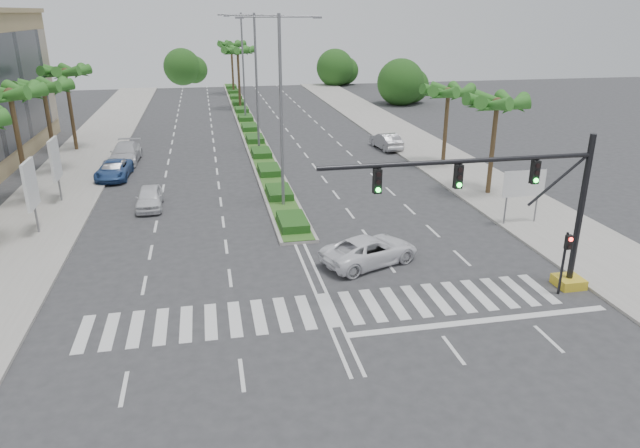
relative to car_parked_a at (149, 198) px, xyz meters
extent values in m
plane|color=#333335|center=(8.57, -15.69, -0.70)|extent=(160.00, 160.00, 0.00)
cube|color=gray|center=(23.77, 4.31, -0.62)|extent=(6.00, 120.00, 0.15)
cube|color=gray|center=(-6.63, 4.31, -0.62)|extent=(6.00, 120.00, 0.15)
cube|color=gray|center=(8.57, 29.31, -0.60)|extent=(2.20, 75.00, 0.20)
cube|color=#385B1F|center=(8.57, 29.31, -0.48)|extent=(1.80, 75.00, 0.04)
cube|color=gold|center=(20.07, -15.69, -0.47)|extent=(1.20, 1.20, 0.45)
cylinder|color=black|center=(20.07, -15.69, 3.00)|extent=(0.28, 0.28, 7.00)
cylinder|color=black|center=(14.07, -15.69, 5.60)|extent=(12.00, 0.20, 0.20)
cylinder|color=black|center=(18.67, -15.69, 4.50)|extent=(2.53, 0.12, 2.15)
cube|color=black|center=(17.57, -15.69, 4.95)|extent=(0.32, 0.24, 1.00)
cylinder|color=#19E533|center=(17.57, -15.83, 4.63)|extent=(0.20, 0.06, 0.20)
cube|color=black|center=(14.07, -15.69, 4.95)|extent=(0.32, 0.24, 1.00)
cylinder|color=#19E533|center=(14.07, -15.83, 4.63)|extent=(0.20, 0.06, 0.20)
cube|color=black|center=(10.57, -15.69, 4.95)|extent=(0.32, 0.24, 1.00)
cylinder|color=#19E533|center=(10.57, -15.83, 4.63)|extent=(0.20, 0.06, 0.20)
cylinder|color=black|center=(19.17, -16.29, 0.80)|extent=(0.12, 0.12, 3.00)
cube|color=black|center=(19.17, -16.44, 1.90)|extent=(0.28, 0.22, 0.65)
cylinder|color=red|center=(19.17, -16.57, 2.08)|extent=(0.18, 0.05, 0.18)
cylinder|color=slate|center=(21.07, -7.69, 0.70)|extent=(0.10, 0.10, 2.80)
cylinder|color=slate|center=(23.07, -7.69, 0.70)|extent=(0.10, 0.10, 2.80)
cube|color=#0C6638|center=(22.07, -7.69, 1.90)|extent=(2.60, 0.08, 1.50)
cube|color=white|center=(22.07, -7.74, 1.90)|extent=(2.70, 0.02, 1.60)
cylinder|color=slate|center=(-5.93, -3.69, 0.70)|extent=(0.12, 0.12, 2.80)
cube|color=white|center=(-5.93, -3.69, 2.30)|extent=(0.18, 2.10, 2.70)
cube|color=#D8594C|center=(-5.93, -3.69, 2.30)|extent=(0.12, 2.00, 2.60)
cylinder|color=slate|center=(-5.93, 2.31, 0.70)|extent=(0.12, 0.12, 2.80)
cube|color=white|center=(-5.93, 2.31, 2.30)|extent=(0.18, 2.10, 2.70)
cube|color=#D8594C|center=(-5.93, 2.31, 2.30)|extent=(0.12, 2.00, 2.60)
cylinder|color=brown|center=(-7.93, 2.31, 3.00)|extent=(0.32, 0.32, 7.40)
sphere|color=brown|center=(-7.93, 2.31, 6.60)|extent=(0.70, 0.70, 0.70)
cone|color=#28651F|center=(-6.83, 2.31, 6.50)|extent=(0.90, 3.62, 1.50)
cone|color=#28651F|center=(-7.25, 3.17, 6.50)|extent=(3.39, 2.96, 1.50)
cone|color=#28651F|center=(-8.18, 3.38, 6.50)|extent=(3.73, 1.68, 1.50)
cone|color=#28651F|center=(-8.18, 1.24, 6.50)|extent=(3.73, 1.68, 1.50)
cone|color=#28651F|center=(-7.25, 1.45, 6.50)|extent=(3.39, 2.96, 1.50)
cylinder|color=brown|center=(-7.93, 10.31, 2.70)|extent=(0.32, 0.32, 6.80)
sphere|color=brown|center=(-7.93, 10.31, 6.00)|extent=(0.70, 0.70, 0.70)
cone|color=#28651F|center=(-6.83, 10.31, 5.90)|extent=(0.90, 3.62, 1.50)
cone|color=#28651F|center=(-7.25, 11.17, 5.90)|extent=(3.39, 2.96, 1.50)
cone|color=#28651F|center=(-8.18, 11.38, 5.90)|extent=(3.73, 1.68, 1.50)
cone|color=#28651F|center=(-8.92, 10.79, 5.90)|extent=(2.38, 3.65, 1.50)
cone|color=#28651F|center=(-8.92, 9.83, 5.90)|extent=(2.38, 3.65, 1.50)
cone|color=#28651F|center=(-8.18, 9.24, 5.90)|extent=(3.73, 1.68, 1.50)
cone|color=#28651F|center=(-7.25, 9.45, 5.90)|extent=(3.39, 2.96, 1.50)
cylinder|color=brown|center=(-7.93, 18.31, 2.90)|extent=(0.32, 0.32, 7.20)
sphere|color=brown|center=(-7.93, 18.31, 6.40)|extent=(0.70, 0.70, 0.70)
cone|color=#28651F|center=(-6.83, 18.31, 6.30)|extent=(0.90, 3.62, 1.50)
cone|color=#28651F|center=(-7.25, 19.17, 6.30)|extent=(3.39, 2.96, 1.50)
cone|color=#28651F|center=(-8.18, 19.38, 6.30)|extent=(3.73, 1.68, 1.50)
cone|color=#28651F|center=(-8.92, 18.79, 6.30)|extent=(2.38, 3.65, 1.50)
cone|color=#28651F|center=(-8.92, 17.83, 6.30)|extent=(2.38, 3.65, 1.50)
cone|color=#28651F|center=(-8.18, 17.24, 6.30)|extent=(3.73, 1.68, 1.50)
cone|color=#28651F|center=(-7.25, 17.45, 6.30)|extent=(3.39, 2.96, 1.50)
cylinder|color=brown|center=(23.07, -1.69, 2.55)|extent=(0.32, 0.32, 6.50)
sphere|color=brown|center=(23.07, -1.69, 5.70)|extent=(0.70, 0.70, 0.70)
cone|color=#28651F|center=(24.17, -1.69, 5.60)|extent=(0.90, 3.62, 1.50)
cone|color=#28651F|center=(23.75, -0.83, 5.60)|extent=(3.39, 2.96, 1.50)
cone|color=#28651F|center=(22.82, -0.62, 5.60)|extent=(3.73, 1.68, 1.50)
cone|color=#28651F|center=(22.08, -1.21, 5.60)|extent=(2.38, 3.65, 1.50)
cone|color=#28651F|center=(22.08, -2.17, 5.60)|extent=(2.38, 3.65, 1.50)
cone|color=#28651F|center=(22.82, -2.76, 5.60)|extent=(3.73, 1.68, 1.50)
cone|color=#28651F|center=(23.75, -2.55, 5.60)|extent=(3.39, 2.96, 1.50)
cylinder|color=brown|center=(23.07, 6.31, 2.40)|extent=(0.32, 0.32, 6.20)
sphere|color=brown|center=(23.07, 6.31, 5.40)|extent=(0.70, 0.70, 0.70)
cone|color=#28651F|center=(24.17, 6.31, 5.30)|extent=(0.90, 3.62, 1.50)
cone|color=#28651F|center=(23.75, 7.17, 5.30)|extent=(3.39, 2.96, 1.50)
cone|color=#28651F|center=(22.82, 7.38, 5.30)|extent=(3.73, 1.68, 1.50)
cone|color=#28651F|center=(22.08, 6.79, 5.30)|extent=(2.38, 3.65, 1.50)
cone|color=#28651F|center=(22.08, 5.83, 5.30)|extent=(2.38, 3.65, 1.50)
cone|color=#28651F|center=(22.82, 5.24, 5.30)|extent=(3.73, 1.68, 1.50)
cone|color=#28651F|center=(23.75, 5.45, 5.30)|extent=(3.39, 2.96, 1.50)
cylinder|color=brown|center=(8.57, 39.31, 3.05)|extent=(0.32, 0.32, 7.50)
sphere|color=brown|center=(8.57, 39.31, 6.70)|extent=(0.70, 0.70, 0.70)
cone|color=#28651F|center=(9.67, 39.31, 6.60)|extent=(0.90, 3.62, 1.50)
cone|color=#28651F|center=(9.25, 40.17, 6.60)|extent=(3.39, 2.96, 1.50)
cone|color=#28651F|center=(8.32, 40.38, 6.60)|extent=(3.73, 1.68, 1.50)
cone|color=#28651F|center=(7.58, 39.79, 6.60)|extent=(2.38, 3.65, 1.50)
cone|color=#28651F|center=(7.58, 38.83, 6.60)|extent=(2.38, 3.65, 1.50)
cone|color=#28651F|center=(8.32, 38.24, 6.60)|extent=(3.73, 1.68, 1.50)
cone|color=#28651F|center=(9.25, 38.45, 6.60)|extent=(3.39, 2.96, 1.50)
cylinder|color=brown|center=(8.57, 54.31, 3.05)|extent=(0.32, 0.32, 7.50)
sphere|color=brown|center=(8.57, 54.31, 6.70)|extent=(0.70, 0.70, 0.70)
cone|color=#28651F|center=(9.67, 54.31, 6.60)|extent=(0.90, 3.62, 1.50)
cone|color=#28651F|center=(9.25, 55.17, 6.60)|extent=(3.39, 2.96, 1.50)
cone|color=#28651F|center=(8.32, 55.38, 6.60)|extent=(3.73, 1.68, 1.50)
cone|color=#28651F|center=(7.58, 54.79, 6.60)|extent=(2.38, 3.65, 1.50)
cone|color=#28651F|center=(7.58, 53.83, 6.60)|extent=(2.38, 3.65, 1.50)
cone|color=#28651F|center=(8.32, 53.24, 6.60)|extent=(3.73, 1.68, 1.50)
cone|color=#28651F|center=(9.25, 53.45, 6.60)|extent=(3.39, 2.96, 1.50)
cylinder|color=slate|center=(8.57, -1.69, 5.30)|extent=(0.20, 0.20, 12.00)
cylinder|color=slate|center=(7.37, -1.69, 11.10)|extent=(2.40, 0.10, 0.10)
cylinder|color=slate|center=(9.77, -1.69, 11.10)|extent=(2.40, 0.10, 0.10)
cube|color=slate|center=(6.27, -1.69, 11.05)|extent=(0.50, 0.25, 0.12)
cube|color=slate|center=(10.87, -1.69, 11.05)|extent=(0.50, 0.25, 0.12)
cylinder|color=slate|center=(8.57, 14.31, 5.30)|extent=(0.20, 0.20, 12.00)
cylinder|color=slate|center=(7.37, 14.31, 11.10)|extent=(2.40, 0.10, 0.10)
cylinder|color=slate|center=(9.77, 14.31, 11.10)|extent=(2.40, 0.10, 0.10)
cube|color=slate|center=(6.27, 14.31, 11.05)|extent=(0.50, 0.25, 0.12)
cube|color=slate|center=(10.87, 14.31, 11.05)|extent=(0.50, 0.25, 0.12)
cylinder|color=slate|center=(8.57, 30.31, 5.30)|extent=(0.20, 0.20, 12.00)
cylinder|color=slate|center=(7.37, 30.31, 11.10)|extent=(2.40, 0.10, 0.10)
cylinder|color=slate|center=(9.77, 30.31, 11.10)|extent=(2.40, 0.10, 0.10)
cube|color=slate|center=(6.27, 30.31, 11.05)|extent=(0.50, 0.25, 0.12)
cube|color=slate|center=(10.87, 30.31, 11.05)|extent=(0.50, 0.25, 0.12)
imported|color=silver|center=(0.00, 0.00, 0.00)|extent=(1.70, 4.11, 1.39)
imported|color=#B7B6BB|center=(-3.23, 7.79, -0.04)|extent=(1.87, 4.11, 1.31)
imported|color=#2D4F8B|center=(-3.23, 7.80, -0.01)|extent=(2.53, 5.06, 1.38)
imported|color=silver|center=(-2.92, 12.88, 0.11)|extent=(2.49, 5.64, 1.61)
imported|color=white|center=(11.67, -11.33, 0.02)|extent=(5.66, 4.05, 1.43)
imported|color=#9D9DA1|center=(20.37, 13.34, 0.06)|extent=(2.05, 4.73, 1.51)
camera|label=1|loc=(3.92, -36.92, 11.36)|focal=32.00mm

